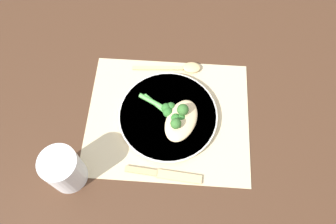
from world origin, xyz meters
TOP-DOWN VIEW (x-y plane):
  - ground_plane at (0.00, 0.00)m, footprint 3.00×3.00m
  - placemat at (0.00, 0.00)m, footprint 0.41×0.34m
  - plate at (0.00, 0.00)m, footprint 0.25×0.25m
  - chicken_fillet at (-0.03, 0.02)m, footprint 0.11×0.13m
  - pesto_dollop_primary at (-0.02, 0.04)m, footprint 0.03×0.03m
  - pesto_dollop_secondary at (-0.04, -0.00)m, footprint 0.03×0.03m
  - broccoli_stalk_left at (-0.02, 0.02)m, footprint 0.11×0.10m
  - broccoli_stalk_front at (0.01, -0.01)m, footprint 0.10×0.07m
  - knife at (0.00, 0.15)m, footprint 0.18×0.03m
  - spoon at (-0.03, -0.15)m, footprint 0.19×0.04m
  - water_glass at (0.22, 0.17)m, footprint 0.08×0.08m

SIDE VIEW (x-z plane):
  - ground_plane at x=0.00m, z-range 0.00..0.00m
  - placemat at x=0.00m, z-range 0.00..0.00m
  - knife at x=0.00m, z-range 0.00..0.01m
  - spoon at x=-0.03m, z-range 0.00..0.02m
  - plate at x=0.00m, z-range 0.01..0.02m
  - broccoli_stalk_front at x=0.01m, z-range 0.02..0.04m
  - chicken_fillet at x=-0.03m, z-range 0.02..0.04m
  - broccoli_stalk_left at x=-0.02m, z-range 0.02..0.05m
  - pesto_dollop_primary at x=-0.02m, z-range 0.04..0.06m
  - pesto_dollop_secondary at x=-0.04m, z-range 0.04..0.07m
  - water_glass at x=0.22m, z-range 0.00..0.11m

